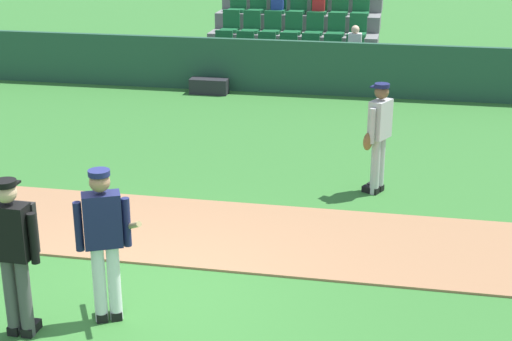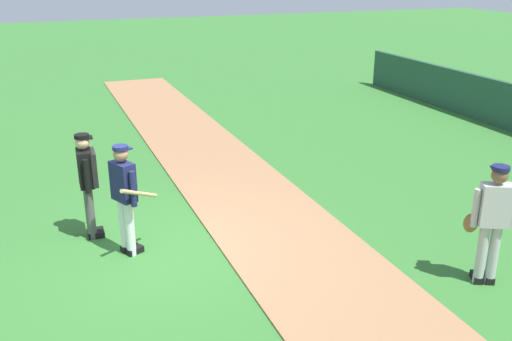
# 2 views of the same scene
# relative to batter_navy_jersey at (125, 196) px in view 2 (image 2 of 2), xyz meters

# --- Properties ---
(ground_plane) EXTENTS (80.00, 80.00, 0.00)m
(ground_plane) POSITION_rel_batter_navy_jersey_xyz_m (0.14, 0.42, -0.97)
(ground_plane) COLOR #33702D
(infield_dirt_path) EXTENTS (28.00, 2.25, 0.03)m
(infield_dirt_path) POSITION_rel_batter_navy_jersey_xyz_m (0.14, 2.47, -0.95)
(infield_dirt_path) COLOR #9E704C
(infield_dirt_path) RESTS_ON ground
(batter_navy_jersey) EXTENTS (0.75, 0.70, 1.76)m
(batter_navy_jersey) POSITION_rel_batter_navy_jersey_xyz_m (0.00, 0.00, 0.00)
(batter_navy_jersey) COLOR white
(batter_navy_jersey) RESTS_ON ground
(umpire_home_plate) EXTENTS (0.59, 0.31, 1.76)m
(umpire_home_plate) POSITION_rel_batter_navy_jersey_xyz_m (-0.81, -0.46, 0.03)
(umpire_home_plate) COLOR #4C4C4C
(umpire_home_plate) RESTS_ON ground
(runner_grey_jersey) EXTENTS (0.44, 0.61, 1.76)m
(runner_grey_jersey) POSITION_rel_batter_navy_jersey_xyz_m (2.70, 4.51, -0.01)
(runner_grey_jersey) COLOR #B2B2B2
(runner_grey_jersey) RESTS_ON ground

